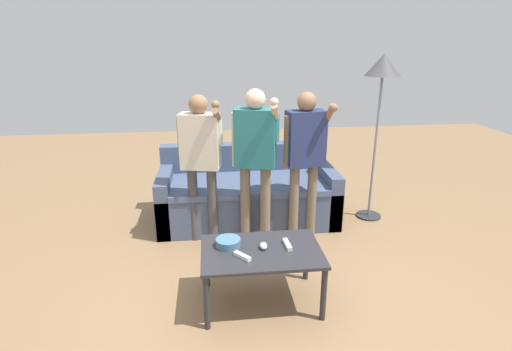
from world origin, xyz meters
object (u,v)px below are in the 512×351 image
(player_center, at_px, (255,150))
(game_remote_wand_far, at_px, (287,244))
(player_left, at_px, (201,152))
(couch, at_px, (247,194))
(floor_lamp, at_px, (382,76))
(game_remote_wand_near, at_px, (242,256))
(snack_bowl, at_px, (228,242))
(player_right, at_px, (305,149))
(game_remote_nunchuk, at_px, (263,246))
(coffee_table, at_px, (261,257))

(player_center, relative_size, game_remote_wand_far, 9.34)
(player_left, xyz_separation_m, player_center, (0.52, -0.09, 0.04))
(couch, bearing_deg, floor_lamp, -5.72)
(couch, distance_m, game_remote_wand_near, 1.68)
(snack_bowl, height_order, game_remote_wand_far, snack_bowl)
(snack_bowl, bearing_deg, player_right, 49.66)
(game_remote_nunchuk, relative_size, player_left, 0.06)
(coffee_table, xyz_separation_m, player_left, (-0.45, 1.08, 0.53))
(game_remote_wand_near, bearing_deg, coffee_table, 33.35)
(floor_lamp, xyz_separation_m, game_remote_wand_near, (-1.59, -1.52, -1.11))
(couch, relative_size, floor_lamp, 1.07)
(game_remote_wand_near, bearing_deg, game_remote_wand_far, 20.41)
(game_remote_wand_near, height_order, game_remote_wand_far, same)
(coffee_table, bearing_deg, player_left, 112.51)
(coffee_table, bearing_deg, game_remote_wand_near, -146.65)
(couch, bearing_deg, game_remote_wand_near, -96.58)
(couch, xyz_separation_m, coffee_table, (-0.04, -1.56, 0.11))
(game_remote_nunchuk, bearing_deg, player_right, 61.93)
(coffee_table, xyz_separation_m, game_remote_wand_far, (0.20, 0.03, 0.07))
(game_remote_nunchuk, distance_m, player_center, 1.08)
(player_left, relative_size, game_remote_wand_far, 8.99)
(game_remote_nunchuk, relative_size, player_right, 0.06)
(snack_bowl, bearing_deg, coffee_table, -19.98)
(player_center, distance_m, game_remote_wand_near, 1.21)
(game_remote_nunchuk, distance_m, game_remote_wand_far, 0.19)
(couch, xyz_separation_m, game_remote_nunchuk, (-0.02, -1.54, 0.19))
(snack_bowl, relative_size, player_right, 0.13)
(player_right, xyz_separation_m, game_remote_wand_far, (-0.36, -1.00, -0.47))
(game_remote_nunchuk, height_order, player_right, player_right)
(coffee_table, bearing_deg, couch, 88.58)
(floor_lamp, xyz_separation_m, player_center, (-1.37, -0.43, -0.62))
(couch, xyz_separation_m, floor_lamp, (1.40, -0.14, 1.30))
(snack_bowl, height_order, game_remote_wand_near, snack_bowl)
(couch, xyz_separation_m, player_right, (0.52, -0.52, 0.65))
(game_remote_nunchuk, xyz_separation_m, player_left, (-0.47, 1.06, 0.45))
(coffee_table, distance_m, game_remote_nunchuk, 0.09)
(player_center, bearing_deg, couch, 92.96)
(game_remote_nunchuk, xyz_separation_m, game_remote_wand_far, (0.19, 0.01, -0.01))
(floor_lamp, bearing_deg, player_left, -169.85)
(coffee_table, distance_m, player_left, 1.28)
(couch, xyz_separation_m, player_left, (-0.49, -0.48, 0.64))
(player_right, bearing_deg, couch, 135.06)
(couch, xyz_separation_m, game_remote_wand_near, (-0.19, -1.66, 0.18))
(couch, distance_m, game_remote_nunchuk, 1.55)
(coffee_table, relative_size, floor_lamp, 0.50)
(snack_bowl, relative_size, game_remote_wand_near, 1.38)
(player_right, relative_size, game_remote_wand_near, 10.80)
(player_right, distance_m, game_remote_wand_near, 1.42)
(player_right, bearing_deg, floor_lamp, 23.45)
(floor_lamp, bearing_deg, snack_bowl, -141.71)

